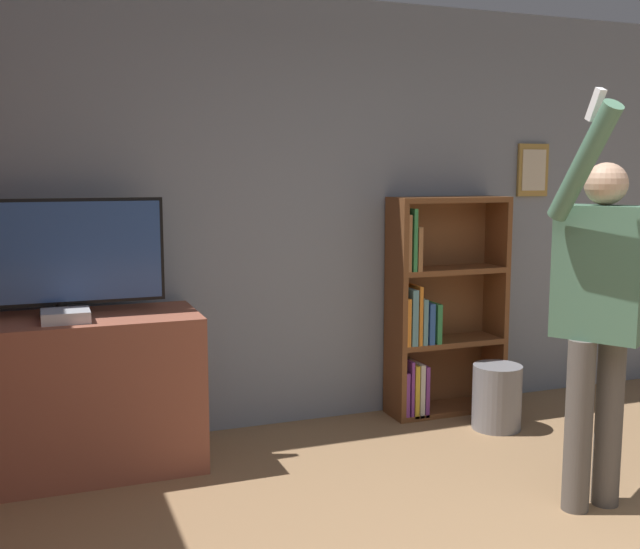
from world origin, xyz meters
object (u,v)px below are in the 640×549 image
bookshelf (435,312)px  person (601,304)px  television (59,255)px  game_console (66,316)px  waste_bin (497,397)px

bookshelf → person: (-0.00, -1.57, 0.31)m
television → bookshelf: (2.37, 0.16, -0.49)m
game_console → waste_bin: game_console is taller
television → person: bearing=-30.7°
television → game_console: size_ratio=4.57×
waste_bin → game_console: bearing=177.7°
bookshelf → waste_bin: bearing=-63.8°
bookshelf → waste_bin: (0.21, -0.43, -0.48)m
person → waste_bin: bearing=138.5°
waste_bin → television: bearing=174.0°
game_console → bookshelf: 2.38m
person → waste_bin: size_ratio=4.80×
game_console → person: (2.35, -1.24, 0.12)m
bookshelf → waste_bin: bookshelf is taller
person → television: bearing=-151.4°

